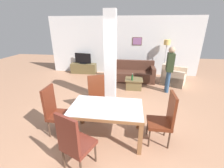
{
  "coord_description": "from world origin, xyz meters",
  "views": [
    {
      "loc": [
        0.47,
        -2.64,
        2.31
      ],
      "look_at": [
        0.0,
        0.88,
        0.9
      ],
      "focal_mm": 24.0,
      "sensor_mm": 36.0,
      "label": 1
    }
  ],
  "objects_px": {
    "dining_chair_head_left": "(55,110)",
    "tv_screen": "(83,59)",
    "dining_chair_near_left": "(74,142)",
    "floor_lamp": "(167,46)",
    "coffee_table": "(134,84)",
    "armchair": "(173,77)",
    "dining_table": "(106,113)",
    "tv_stand": "(84,68)",
    "standing_person": "(170,67)",
    "sofa": "(131,74)",
    "bottle": "(132,78)",
    "dining_chair_far_left": "(97,96)",
    "dining_chair_head_right": "(164,118)"
  },
  "relations": [
    {
      "from": "dining_chair_far_left",
      "to": "dining_chair_head_left",
      "type": "bearing_deg",
      "value": 21.86
    },
    {
      "from": "dining_table",
      "to": "coffee_table",
      "type": "bearing_deg",
      "value": 78.02
    },
    {
      "from": "dining_chair_head_left",
      "to": "dining_chair_near_left",
      "type": "xyz_separation_m",
      "value": [
        0.76,
        -0.87,
        0.0
      ]
    },
    {
      "from": "dining_chair_near_left",
      "to": "tv_screen",
      "type": "xyz_separation_m",
      "value": [
        -1.56,
        5.34,
        0.16
      ]
    },
    {
      "from": "dining_chair_head_right",
      "to": "coffee_table",
      "type": "distance_m",
      "value": 2.87
    },
    {
      "from": "tv_screen",
      "to": "floor_lamp",
      "type": "xyz_separation_m",
      "value": [
        3.92,
        -0.06,
        0.67
      ]
    },
    {
      "from": "floor_lamp",
      "to": "standing_person",
      "type": "distance_m",
      "value": 1.82
    },
    {
      "from": "dining_table",
      "to": "standing_person",
      "type": "bearing_deg",
      "value": 56.04
    },
    {
      "from": "dining_chair_head_right",
      "to": "standing_person",
      "type": "distance_m",
      "value": 2.77
    },
    {
      "from": "armchair",
      "to": "tv_stand",
      "type": "bearing_deg",
      "value": -77.79
    },
    {
      "from": "dining_chair_head_right",
      "to": "tv_stand",
      "type": "xyz_separation_m",
      "value": [
        -3.11,
        4.47,
        -0.34
      ]
    },
    {
      "from": "armchair",
      "to": "coffee_table",
      "type": "distance_m",
      "value": 1.78
    },
    {
      "from": "coffee_table",
      "to": "tv_screen",
      "type": "distance_m",
      "value": 3.09
    },
    {
      "from": "dining_chair_head_left",
      "to": "sofa",
      "type": "xyz_separation_m",
      "value": [
        1.59,
        3.73,
        -0.29
      ]
    },
    {
      "from": "dining_chair_head_left",
      "to": "bottle",
      "type": "relative_size",
      "value": 4.33
    },
    {
      "from": "coffee_table",
      "to": "dining_chair_head_right",
      "type": "bearing_deg",
      "value": -78.16
    },
    {
      "from": "armchair",
      "to": "floor_lamp",
      "type": "relative_size",
      "value": 0.7
    },
    {
      "from": "dining_chair_near_left",
      "to": "floor_lamp",
      "type": "xyz_separation_m",
      "value": [
        2.35,
        5.28,
        0.84
      ]
    },
    {
      "from": "dining_chair_head_left",
      "to": "coffee_table",
      "type": "height_order",
      "value": "dining_chair_head_left"
    },
    {
      "from": "dining_chair_far_left",
      "to": "floor_lamp",
      "type": "height_order",
      "value": "floor_lamp"
    },
    {
      "from": "dining_table",
      "to": "floor_lamp",
      "type": "height_order",
      "value": "floor_lamp"
    },
    {
      "from": "dining_chair_far_left",
      "to": "armchair",
      "type": "height_order",
      "value": "dining_chair_far_left"
    },
    {
      "from": "tv_screen",
      "to": "floor_lamp",
      "type": "bearing_deg",
      "value": -170.5
    },
    {
      "from": "tv_screen",
      "to": "coffee_table",
      "type": "bearing_deg",
      "value": 156.6
    },
    {
      "from": "dining_chair_near_left",
      "to": "armchair",
      "type": "relative_size",
      "value": 0.93
    },
    {
      "from": "armchair",
      "to": "tv_screen",
      "type": "xyz_separation_m",
      "value": [
        -4.13,
        0.92,
        0.45
      ]
    },
    {
      "from": "standing_person",
      "to": "dining_chair_far_left",
      "type": "bearing_deg",
      "value": 135.84
    },
    {
      "from": "bottle",
      "to": "tv_stand",
      "type": "distance_m",
      "value": 3.09
    },
    {
      "from": "dining_table",
      "to": "dining_chair_far_left",
      "type": "xyz_separation_m",
      "value": [
        -0.37,
        0.81,
        -0.0
      ]
    },
    {
      "from": "coffee_table",
      "to": "tv_stand",
      "type": "xyz_separation_m",
      "value": [
        -2.53,
        1.69,
        0.04
      ]
    },
    {
      "from": "dining_chair_head_right",
      "to": "sofa",
      "type": "distance_m",
      "value": 3.81
    },
    {
      "from": "sofa",
      "to": "coffee_table",
      "type": "distance_m",
      "value": 0.96
    },
    {
      "from": "armchair",
      "to": "tv_stand",
      "type": "distance_m",
      "value": 4.24
    },
    {
      "from": "dining_chair_far_left",
      "to": "tv_stand",
      "type": "height_order",
      "value": "dining_chair_far_left"
    },
    {
      "from": "dining_chair_near_left",
      "to": "armchair",
      "type": "xyz_separation_m",
      "value": [
        2.57,
        4.41,
        -0.29
      ]
    },
    {
      "from": "tv_screen",
      "to": "dining_chair_far_left",
      "type": "bearing_deg",
      "value": 123.43
    },
    {
      "from": "dining_chair_head_left",
      "to": "sofa",
      "type": "height_order",
      "value": "dining_chair_head_left"
    },
    {
      "from": "sofa",
      "to": "bottle",
      "type": "xyz_separation_m",
      "value": [
        0.07,
        -1.11,
        0.21
      ]
    },
    {
      "from": "floor_lamp",
      "to": "standing_person",
      "type": "xyz_separation_m",
      "value": [
        -0.18,
        -1.74,
        -0.48
      ]
    },
    {
      "from": "floor_lamp",
      "to": "dining_chair_near_left",
      "type": "bearing_deg",
      "value": -114.02
    },
    {
      "from": "tv_stand",
      "to": "floor_lamp",
      "type": "relative_size",
      "value": 0.74
    },
    {
      "from": "bottle",
      "to": "standing_person",
      "type": "xyz_separation_m",
      "value": [
        1.28,
        0.05,
        0.44
      ]
    },
    {
      "from": "tv_stand",
      "to": "standing_person",
      "type": "bearing_deg",
      "value": -25.69
    },
    {
      "from": "dining_chair_head_left",
      "to": "tv_screen",
      "type": "height_order",
      "value": "dining_chair_head_left"
    },
    {
      "from": "dining_chair_far_left",
      "to": "bottle",
      "type": "height_order",
      "value": "dining_chair_far_left"
    },
    {
      "from": "bottle",
      "to": "dining_chair_head_right",
      "type": "bearing_deg",
      "value": -76.0
    },
    {
      "from": "coffee_table",
      "to": "bottle",
      "type": "bearing_deg",
      "value": -112.82
    },
    {
      "from": "armchair",
      "to": "dining_table",
      "type": "bearing_deg",
      "value": -7.01
    },
    {
      "from": "dining_chair_far_left",
      "to": "tv_stand",
      "type": "distance_m",
      "value": 3.99
    },
    {
      "from": "dining_chair_head_left",
      "to": "armchair",
      "type": "relative_size",
      "value": 0.93
    }
  ]
}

